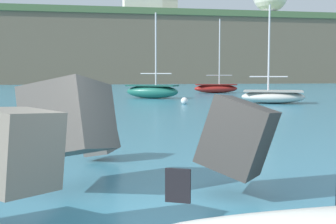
# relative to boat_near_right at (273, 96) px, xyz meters

# --- Properties ---
(ground_plane) EXTENTS (400.00, 400.00, 0.00)m
(ground_plane) POSITION_rel_boat_near_right_xyz_m (-11.26, -21.95, -0.49)
(ground_plane) COLOR teal
(breakwater_jetty) EXTENTS (31.30, 5.99, 2.54)m
(breakwater_jetty) POSITION_rel_boat_near_right_xyz_m (-8.35, -20.51, 0.74)
(breakwater_jetty) COLOR #605B56
(breakwater_jetty) RESTS_ON ground
(boat_near_right) EXTENTS (4.55, 3.54, 6.36)m
(boat_near_right) POSITION_rel_boat_near_right_xyz_m (0.00, 0.00, 0.00)
(boat_near_right) COLOR beige
(boat_near_right) RESTS_ON ground
(boat_mid_centre) EXTENTS (4.52, 1.89, 7.39)m
(boat_mid_centre) POSITION_rel_boat_near_right_xyz_m (1.06, 16.15, 0.04)
(boat_mid_centre) COLOR maroon
(boat_mid_centre) RESTS_ON ground
(boat_mid_right) EXTENTS (4.51, 3.60, 6.66)m
(boat_mid_right) POSITION_rel_boat_near_right_xyz_m (-6.82, 7.50, 0.11)
(boat_mid_right) COLOR #1E6656
(boat_mid_right) RESTS_ON ground
(mooring_buoy_inner) EXTENTS (0.44, 0.44, 0.44)m
(mooring_buoy_inner) POSITION_rel_boat_near_right_xyz_m (-5.86, 0.29, -0.27)
(mooring_buoy_inner) COLOR silver
(mooring_buoy_inner) RESTS_ON ground
(headland_bluff) EXTENTS (93.53, 33.28, 14.13)m
(headland_bluff) POSITION_rel_boat_near_right_xyz_m (1.21, 72.24, 6.60)
(headland_bluff) COLOR #756651
(headland_bluff) RESTS_ON ground
(station_building_west) EXTENTS (6.78, 7.02, 4.84)m
(station_building_west) POSITION_rel_boat_near_right_xyz_m (5.79, 75.27, 16.07)
(station_building_west) COLOR beige
(station_building_west) RESTS_ON headland_bluff
(station_building_central) EXTENTS (7.90, 4.73, 5.45)m
(station_building_central) POSITION_rel_boat_near_right_xyz_m (-0.01, 64.07, 16.38)
(station_building_central) COLOR silver
(station_building_central) RESTS_ON headland_bluff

